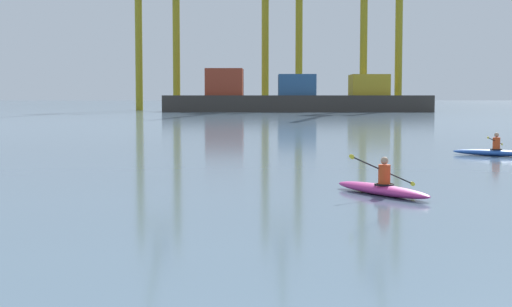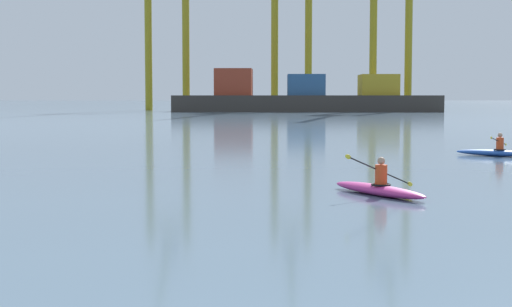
% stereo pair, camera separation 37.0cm
% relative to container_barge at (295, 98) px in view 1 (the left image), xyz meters
% --- Properties ---
extents(container_barge, '(40.64, 9.88, 6.61)m').
position_rel_container_barge_xyz_m(container_barge, '(0.00, 0.00, 0.00)').
color(container_barge, '#38332D').
rests_on(container_barge, ground).
extents(gantry_crane_west, '(7.47, 18.37, 31.41)m').
position_rel_container_barge_xyz_m(gantry_crane_west, '(-22.53, 8.49, 13.76)').
color(gantry_crane_west, olive).
rests_on(gantry_crane_west, ground).
extents(gantry_crane_west_mid, '(6.94, 19.49, 32.40)m').
position_rel_container_barge_xyz_m(gantry_crane_west_mid, '(-1.75, 11.18, 14.22)').
color(gantry_crane_west_mid, olive).
rests_on(gantry_crane_west_mid, ground).
extents(gantry_crane_east_mid, '(6.95, 15.06, 37.27)m').
position_rel_container_barge_xyz_m(gantry_crane_east_mid, '(14.41, 7.39, 15.81)').
color(gantry_crane_east_mid, olive).
rests_on(gantry_crane_east_mid, ground).
extents(kayak_magenta, '(2.29, 3.21, 1.08)m').
position_rel_container_barge_xyz_m(kayak_magenta, '(-1.68, -100.88, -1.97)').
color(kayak_magenta, '#C13384').
rests_on(kayak_magenta, ground).
extents(kayak_blue, '(3.20, 2.31, 0.95)m').
position_rel_container_barge_xyz_m(kayak_blue, '(4.79, -88.35, -1.97)').
color(kayak_blue, '#2856B2').
rests_on(kayak_blue, ground).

